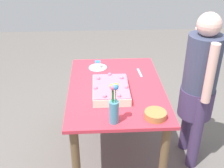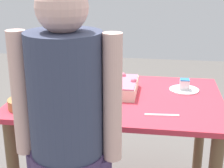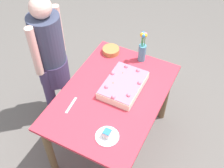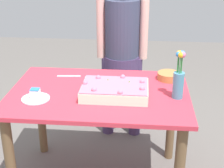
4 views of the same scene
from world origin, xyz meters
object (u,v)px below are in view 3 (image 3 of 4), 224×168
Objects in this scene: cake_knife at (71,105)px; serving_plate_with_slice at (107,135)px; fruit_bowl at (111,50)px; person_standing at (51,56)px; flower_vase at (142,49)px; sheet_cake at (123,85)px.

serving_plate_with_slice is at bearing 67.48° from cake_knife.
fruit_bowl is 0.12× the size of person_standing.
serving_plate_with_slice is 0.13× the size of person_standing.
flower_vase is 1.93× the size of fruit_bowl.
fruit_bowl is at bearing -83.05° from flower_vase.
serving_plate_with_slice is 1.11× the size of fruit_bowl.
person_standing is (-0.39, -0.48, 0.08)m from cake_knife.
flower_vase is 0.22× the size of person_standing.
cake_knife is at bearing 0.78° from fruit_bowl.
serving_plate_with_slice is at bearing 25.44° from fruit_bowl.
sheet_cake is 2.39× the size of serving_plate_with_slice.
cake_knife is at bearing -39.03° from person_standing.
flower_vase is 0.90m from person_standing.
sheet_cake is 1.37× the size of flower_vase.
fruit_bowl is at bearing -154.56° from serving_plate_with_slice.
person_standing is at bearing -89.87° from sheet_cake.
flower_vase reaches higher than fruit_bowl.
sheet_cake is at bearing -168.32° from serving_plate_with_slice.
person_standing is (0.00, -0.79, 0.04)m from sheet_cake.
person_standing reaches higher than fruit_bowl.
serving_plate_with_slice is 0.57× the size of flower_vase.
sheet_cake reaches higher than fruit_bowl.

